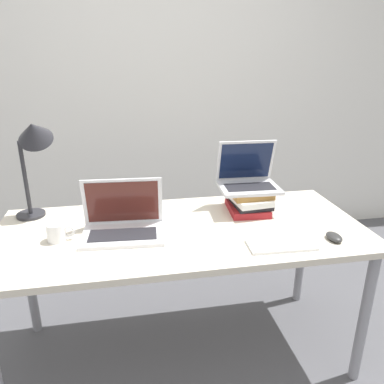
% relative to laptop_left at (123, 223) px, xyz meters
% --- Properties ---
extents(wall_back, '(8.00, 0.05, 2.70)m').
position_rel_laptop_left_xyz_m(wall_back, '(0.27, 1.41, 0.57)').
color(wall_back, silver).
rests_on(wall_back, ground_plane).
extents(desk, '(1.74, 0.76, 0.73)m').
position_rel_laptop_left_xyz_m(desk, '(0.27, 0.00, -0.12)').
color(desk, beige).
rests_on(desk, ground_plane).
extents(laptop_left, '(0.38, 0.26, 0.25)m').
position_rel_laptop_left_xyz_m(laptop_left, '(0.00, 0.00, 0.00)').
color(laptop_left, silver).
rests_on(laptop_left, desk).
extents(book_stack, '(0.21, 0.27, 0.12)m').
position_rel_laptop_left_xyz_m(book_stack, '(0.65, 0.15, 0.01)').
color(book_stack, maroon).
rests_on(book_stack, desk).
extents(laptop_on_books, '(0.31, 0.25, 0.24)m').
position_rel_laptop_left_xyz_m(laptop_on_books, '(0.65, 0.18, 0.12)').
color(laptop_on_books, silver).
rests_on(laptop_on_books, book_stack).
extents(wireless_keyboard, '(0.29, 0.14, 0.01)m').
position_rel_laptop_left_xyz_m(wireless_keyboard, '(0.66, -0.25, -0.04)').
color(wireless_keyboard, white).
rests_on(wireless_keyboard, desk).
extents(mouse, '(0.06, 0.10, 0.03)m').
position_rel_laptop_left_xyz_m(mouse, '(0.92, -0.23, -0.04)').
color(mouse, '#2D2D2D').
rests_on(mouse, desk).
extents(mug, '(0.12, 0.08, 0.08)m').
position_rel_laptop_left_xyz_m(mug, '(-0.29, -0.02, -0.01)').
color(mug, white).
rests_on(mug, desk).
extents(desk_lamp, '(0.23, 0.20, 0.52)m').
position_rel_laptop_left_xyz_m(desk_lamp, '(-0.39, 0.25, 0.33)').
color(desk_lamp, '#28282D').
rests_on(desk_lamp, desk).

